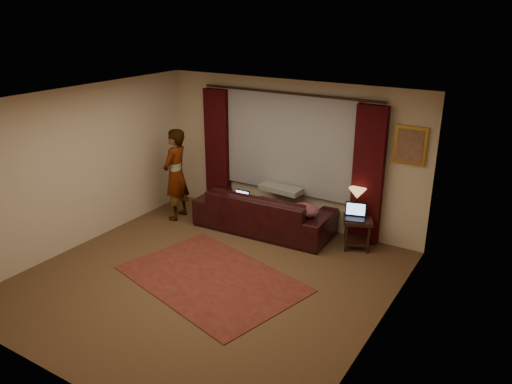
# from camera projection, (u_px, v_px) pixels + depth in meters

# --- Properties ---
(floor) EXTENTS (5.00, 5.00, 0.01)m
(floor) POSITION_uv_depth(u_px,v_px,m) (207.00, 279.00, 7.32)
(floor) COLOR brown
(floor) RESTS_ON ground
(ceiling) EXTENTS (5.00, 5.00, 0.02)m
(ceiling) POSITION_uv_depth(u_px,v_px,m) (200.00, 102.00, 6.41)
(ceiling) COLOR silver
(ceiling) RESTS_ON ground
(wall_back) EXTENTS (5.00, 0.02, 2.60)m
(wall_back) POSITION_uv_depth(u_px,v_px,m) (290.00, 153.00, 8.86)
(wall_back) COLOR beige
(wall_back) RESTS_ON ground
(wall_front) EXTENTS (5.00, 0.02, 2.60)m
(wall_front) POSITION_uv_depth(u_px,v_px,m) (49.00, 274.00, 4.87)
(wall_front) COLOR beige
(wall_front) RESTS_ON ground
(wall_left) EXTENTS (0.02, 5.00, 2.60)m
(wall_left) POSITION_uv_depth(u_px,v_px,m) (81.00, 167.00, 8.09)
(wall_left) COLOR beige
(wall_left) RESTS_ON ground
(wall_right) EXTENTS (0.02, 5.00, 2.60)m
(wall_right) POSITION_uv_depth(u_px,v_px,m) (381.00, 238.00, 5.63)
(wall_right) COLOR beige
(wall_right) RESTS_ON ground
(sheer_curtain) EXTENTS (2.50, 0.05, 1.80)m
(sheer_curtain) POSITION_uv_depth(u_px,v_px,m) (288.00, 143.00, 8.74)
(sheer_curtain) COLOR #999AA1
(sheer_curtain) RESTS_ON wall_back
(drape_left) EXTENTS (0.50, 0.14, 2.30)m
(drape_left) POSITION_uv_depth(u_px,v_px,m) (218.00, 149.00, 9.55)
(drape_left) COLOR #33070A
(drape_left) RESTS_ON floor
(drape_right) EXTENTS (0.50, 0.14, 2.30)m
(drape_right) POSITION_uv_depth(u_px,v_px,m) (368.00, 176.00, 8.07)
(drape_right) COLOR #33070A
(drape_right) RESTS_ON floor
(curtain_rod) EXTENTS (0.04, 0.04, 3.40)m
(curtain_rod) POSITION_uv_depth(u_px,v_px,m) (288.00, 93.00, 8.39)
(curtain_rod) COLOR black
(curtain_rod) RESTS_ON wall_back
(picture_frame) EXTENTS (0.50, 0.04, 0.60)m
(picture_frame) POSITION_uv_depth(u_px,v_px,m) (410.00, 146.00, 7.64)
(picture_frame) COLOR #B1862D
(picture_frame) RESTS_ON wall_back
(sofa) EXTENTS (2.49, 1.17, 0.99)m
(sofa) POSITION_uv_depth(u_px,v_px,m) (264.00, 204.00, 8.76)
(sofa) COLOR black
(sofa) RESTS_ON floor
(throw_blanket) EXTENTS (0.80, 0.37, 0.09)m
(throw_blanket) POSITION_uv_depth(u_px,v_px,m) (281.00, 175.00, 8.73)
(throw_blanket) COLOR gray
(throw_blanket) RESTS_ON sofa
(clothing_pile) EXTENTS (0.56, 0.47, 0.20)m
(clothing_pile) POSITION_uv_depth(u_px,v_px,m) (305.00, 210.00, 8.23)
(clothing_pile) COLOR brown
(clothing_pile) RESTS_ON sofa
(laptop_sofa) EXTENTS (0.29, 0.32, 0.21)m
(laptop_sofa) POSITION_uv_depth(u_px,v_px,m) (239.00, 198.00, 8.73)
(laptop_sofa) COLOR black
(laptop_sofa) RESTS_ON sofa
(area_rug) EXTENTS (2.95, 2.33, 0.01)m
(area_rug) POSITION_uv_depth(u_px,v_px,m) (212.00, 279.00, 7.31)
(area_rug) COLOR maroon
(area_rug) RESTS_ON floor
(end_table) EXTENTS (0.60, 0.60, 0.53)m
(end_table) POSITION_uv_depth(u_px,v_px,m) (357.00, 233.00, 8.18)
(end_table) COLOR black
(end_table) RESTS_ON floor
(tiffany_lamp) EXTENTS (0.37, 0.37, 0.46)m
(tiffany_lamp) POSITION_uv_depth(u_px,v_px,m) (357.00, 202.00, 8.14)
(tiffany_lamp) COLOR olive
(tiffany_lamp) RESTS_ON end_table
(laptop_table) EXTENTS (0.43, 0.45, 0.25)m
(laptop_table) POSITION_uv_depth(u_px,v_px,m) (355.00, 212.00, 7.99)
(laptop_table) COLOR black
(laptop_table) RESTS_ON end_table
(person) EXTENTS (0.57, 0.57, 1.71)m
(person) POSITION_uv_depth(u_px,v_px,m) (176.00, 175.00, 9.15)
(person) COLOR gray
(person) RESTS_ON floor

